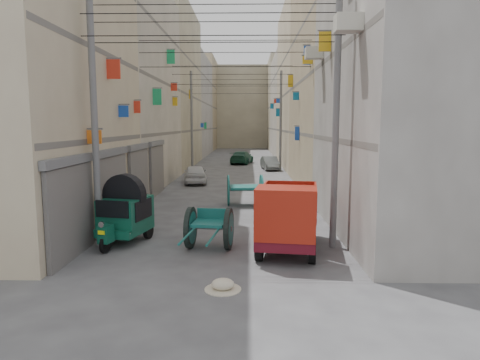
{
  "coord_description": "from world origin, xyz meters",
  "views": [
    {
      "loc": [
        1.02,
        -6.81,
        3.73
      ],
      "look_at": [
        0.75,
        6.5,
        2.0
      ],
      "focal_mm": 32.0,
      "sensor_mm": 36.0,
      "label": 1
    }
  ],
  "objects_px": {
    "mini_truck": "(287,220)",
    "second_cart": "(245,189)",
    "horse": "(284,218)",
    "auto_rickshaw": "(125,212)",
    "tonga_cart": "(209,227)",
    "distant_car_grey": "(270,163)",
    "distant_car_green": "(242,157)",
    "distant_car_white": "(195,174)",
    "feed_sack": "(223,284)"
  },
  "relations": [
    {
      "from": "mini_truck",
      "to": "second_cart",
      "type": "height_order",
      "value": "mini_truck"
    },
    {
      "from": "mini_truck",
      "to": "horse",
      "type": "xyz_separation_m",
      "value": [
        0.04,
        1.7,
        -0.3
      ]
    },
    {
      "from": "auto_rickshaw",
      "to": "tonga_cart",
      "type": "xyz_separation_m",
      "value": [
        2.75,
        -0.67,
        -0.33
      ]
    },
    {
      "from": "horse",
      "to": "second_cart",
      "type": "bearing_deg",
      "value": -66.81
    },
    {
      "from": "second_cart",
      "to": "distant_car_grey",
      "type": "distance_m",
      "value": 16.04
    },
    {
      "from": "distant_car_grey",
      "to": "distant_car_green",
      "type": "bearing_deg",
      "value": 106.9
    },
    {
      "from": "second_cart",
      "to": "distant_car_grey",
      "type": "height_order",
      "value": "second_cart"
    },
    {
      "from": "distant_car_white",
      "to": "auto_rickshaw",
      "type": "bearing_deg",
      "value": 79.89
    },
    {
      "from": "feed_sack",
      "to": "auto_rickshaw",
      "type": "bearing_deg",
      "value": 130.51
    },
    {
      "from": "mini_truck",
      "to": "distant_car_grey",
      "type": "xyz_separation_m",
      "value": [
        0.66,
        23.42,
        -0.44
      ]
    },
    {
      "from": "tonga_cart",
      "to": "distant_car_white",
      "type": "height_order",
      "value": "tonga_cart"
    },
    {
      "from": "distant_car_grey",
      "to": "tonga_cart",
      "type": "bearing_deg",
      "value": -104.27
    },
    {
      "from": "second_cart",
      "to": "distant_car_grey",
      "type": "xyz_separation_m",
      "value": [
        1.95,
        15.92,
        -0.21
      ]
    },
    {
      "from": "horse",
      "to": "distant_car_green",
      "type": "distance_m",
      "value": 27.29
    },
    {
      "from": "auto_rickshaw",
      "to": "mini_truck",
      "type": "relative_size",
      "value": 0.63
    },
    {
      "from": "mini_truck",
      "to": "feed_sack",
      "type": "bearing_deg",
      "value": -113.25
    },
    {
      "from": "horse",
      "to": "distant_car_grey",
      "type": "bearing_deg",
      "value": -81.37
    },
    {
      "from": "feed_sack",
      "to": "distant_car_white",
      "type": "height_order",
      "value": "distant_car_white"
    },
    {
      "from": "tonga_cart",
      "to": "horse",
      "type": "relative_size",
      "value": 1.76
    },
    {
      "from": "feed_sack",
      "to": "distant_car_green",
      "type": "height_order",
      "value": "distant_car_green"
    },
    {
      "from": "horse",
      "to": "distant_car_white",
      "type": "height_order",
      "value": "horse"
    },
    {
      "from": "second_cart",
      "to": "feed_sack",
      "type": "xyz_separation_m",
      "value": [
        -0.41,
        -10.29,
        -0.63
      ]
    },
    {
      "from": "auto_rickshaw",
      "to": "second_cart",
      "type": "bearing_deg",
      "value": 71.81
    },
    {
      "from": "second_cart",
      "to": "distant_car_grey",
      "type": "relative_size",
      "value": 0.52
    },
    {
      "from": "feed_sack",
      "to": "distant_car_grey",
      "type": "relative_size",
      "value": 0.16
    },
    {
      "from": "horse",
      "to": "distant_car_green",
      "type": "height_order",
      "value": "horse"
    },
    {
      "from": "auto_rickshaw",
      "to": "distant_car_white",
      "type": "bearing_deg",
      "value": 100.26
    },
    {
      "from": "auto_rickshaw",
      "to": "tonga_cart",
      "type": "distance_m",
      "value": 2.85
    },
    {
      "from": "mini_truck",
      "to": "feed_sack",
      "type": "relative_size",
      "value": 7.38
    },
    {
      "from": "auto_rickshaw",
      "to": "distant_car_green",
      "type": "relative_size",
      "value": 0.58
    },
    {
      "from": "second_cart",
      "to": "distant_car_white",
      "type": "bearing_deg",
      "value": 108.49
    },
    {
      "from": "distant_car_grey",
      "to": "mini_truck",
      "type": "bearing_deg",
      "value": -98.55
    },
    {
      "from": "auto_rickshaw",
      "to": "tonga_cart",
      "type": "bearing_deg",
      "value": -1.3
    },
    {
      "from": "auto_rickshaw",
      "to": "mini_truck",
      "type": "distance_m",
      "value": 5.17
    },
    {
      "from": "tonga_cart",
      "to": "second_cart",
      "type": "height_order",
      "value": "second_cart"
    },
    {
      "from": "tonga_cart",
      "to": "distant_car_green",
      "type": "xyz_separation_m",
      "value": [
        0.53,
        28.48,
        -0.05
      ]
    },
    {
      "from": "auto_rickshaw",
      "to": "horse",
      "type": "bearing_deg",
      "value": 18.81
    },
    {
      "from": "auto_rickshaw",
      "to": "distant_car_white",
      "type": "distance_m",
      "value": 13.93
    },
    {
      "from": "auto_rickshaw",
      "to": "feed_sack",
      "type": "bearing_deg",
      "value": -37.18
    },
    {
      "from": "second_cart",
      "to": "distant_car_white",
      "type": "distance_m",
      "value": 8.22
    },
    {
      "from": "tonga_cart",
      "to": "distant_car_green",
      "type": "distance_m",
      "value": 28.48
    },
    {
      "from": "feed_sack",
      "to": "distant_car_white",
      "type": "xyz_separation_m",
      "value": [
        -2.85,
        17.83,
        0.46
      ]
    },
    {
      "from": "distant_car_grey",
      "to": "distant_car_green",
      "type": "xyz_separation_m",
      "value": [
        -2.43,
        5.51,
        0.05
      ]
    },
    {
      "from": "distant_car_grey",
      "to": "distant_car_green",
      "type": "height_order",
      "value": "distant_car_green"
    },
    {
      "from": "tonga_cart",
      "to": "distant_car_grey",
      "type": "height_order",
      "value": "tonga_cart"
    },
    {
      "from": "feed_sack",
      "to": "distant_car_green",
      "type": "bearing_deg",
      "value": 90.13
    },
    {
      "from": "distant_car_grey",
      "to": "distant_car_green",
      "type": "relative_size",
      "value": 0.8
    },
    {
      "from": "feed_sack",
      "to": "horse",
      "type": "height_order",
      "value": "horse"
    },
    {
      "from": "auto_rickshaw",
      "to": "horse",
      "type": "relative_size",
      "value": 1.49
    },
    {
      "from": "tonga_cart",
      "to": "second_cart",
      "type": "bearing_deg",
      "value": 88.06
    }
  ]
}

